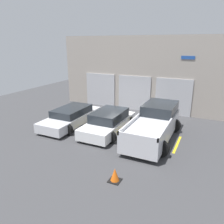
% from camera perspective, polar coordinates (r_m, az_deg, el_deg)
% --- Properties ---
extents(ground_plane, '(28.00, 28.00, 0.00)m').
position_cam_1_polar(ground_plane, '(14.98, 2.49, -2.43)').
color(ground_plane, '#3D3D3F').
extents(shophouse_building, '(13.00, 0.68, 5.67)m').
position_cam_1_polar(shophouse_building, '(17.31, 6.94, 9.69)').
color(shophouse_building, '#9E9389').
rests_on(shophouse_building, ground).
extents(pickup_truck, '(2.50, 5.30, 1.73)m').
position_cam_1_polar(pickup_truck, '(12.34, 11.00, -3.15)').
color(pickup_truck, silver).
rests_on(pickup_truck, ground).
extents(sedan_white, '(2.26, 4.39, 1.27)m').
position_cam_1_polar(sedan_white, '(13.09, -0.88, -2.65)').
color(sedan_white, white).
rests_on(sedan_white, ground).
extents(sedan_side, '(2.24, 4.73, 1.14)m').
position_cam_1_polar(sedan_side, '(14.45, -10.58, -1.18)').
color(sedan_side, silver).
rests_on(sedan_side, ground).
extents(parking_stripe_far_left, '(0.12, 2.20, 0.01)m').
position_cam_1_polar(parking_stripe_far_left, '(15.41, -14.63, -2.41)').
color(parking_stripe_far_left, gold).
rests_on(parking_stripe_far_left, ground).
extents(parking_stripe_left, '(0.12, 2.20, 0.01)m').
position_cam_1_polar(parking_stripe_left, '(13.89, -5.97, -4.14)').
color(parking_stripe_left, gold).
rests_on(parking_stripe_left, ground).
extents(parking_stripe_centre, '(0.12, 2.20, 0.01)m').
position_cam_1_polar(parking_stripe_centre, '(12.78, 4.56, -6.10)').
color(parking_stripe_centre, gold).
rests_on(parking_stripe_centre, ground).
extents(parking_stripe_right, '(0.12, 2.20, 0.01)m').
position_cam_1_polar(parking_stripe_right, '(12.18, 16.67, -8.09)').
color(parking_stripe_right, gold).
rests_on(parking_stripe_right, ground).
extents(traffic_cone, '(0.47, 0.47, 0.55)m').
position_cam_1_polar(traffic_cone, '(8.78, 0.75, -16.18)').
color(traffic_cone, black).
rests_on(traffic_cone, ground).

